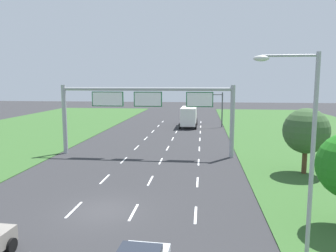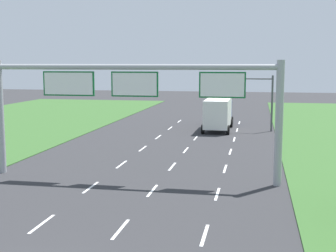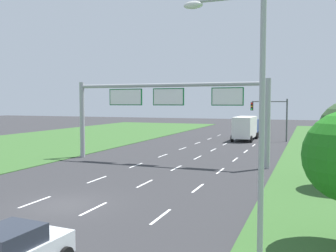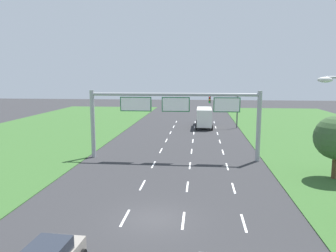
# 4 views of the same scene
# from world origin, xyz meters

# --- Properties ---
(lane_dashes_inner_left) EXTENTS (0.14, 62.40, 0.01)m
(lane_dashes_inner_left) POSITION_xyz_m (-1.75, 12.00, 0.00)
(lane_dashes_inner_left) COLOR white
(lane_dashes_inner_left) RESTS_ON ground_plane
(lane_dashes_inner_right) EXTENTS (0.14, 62.40, 0.01)m
(lane_dashes_inner_right) POSITION_xyz_m (1.75, 12.00, 0.00)
(lane_dashes_inner_right) COLOR white
(lane_dashes_inner_right) RESTS_ON ground_plane
(lane_dashes_slip) EXTENTS (0.14, 62.40, 0.01)m
(lane_dashes_slip) POSITION_xyz_m (5.25, 12.00, 0.00)
(lane_dashes_slip) COLOR white
(lane_dashes_slip) RESTS_ON ground_plane
(box_truck) EXTENTS (2.73, 8.62, 3.21)m
(box_truck) POSITION_xyz_m (3.32, 36.21, 1.74)
(box_truck) COLOR navy
(box_truck) RESTS_ON ground_plane
(sign_gantry) EXTENTS (17.24, 0.44, 7.00)m
(sign_gantry) POSITION_xyz_m (0.06, 14.34, 4.94)
(sign_gantry) COLOR #9EA0A5
(sign_gantry) RESTS_ON ground_plane
(traffic_light_mast) EXTENTS (4.76, 0.49, 5.60)m
(traffic_light_mast) POSITION_xyz_m (6.72, 35.68, 3.87)
(traffic_light_mast) COLOR #47494F
(traffic_light_mast) RESTS_ON ground_plane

